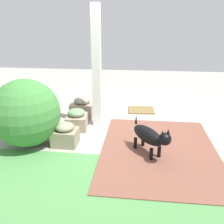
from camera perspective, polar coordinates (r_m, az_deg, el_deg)
ground_plane at (r=4.70m, az=0.29°, el=-3.87°), size 12.00×12.00×0.00m
brick_path at (r=4.01m, az=10.79°, el=-8.65°), size 1.80×2.40×0.02m
lawn_patch at (r=2.88m, az=-18.58°, el=-22.84°), size 5.20×2.80×0.01m
porch_pillar at (r=4.58m, az=-3.60°, el=10.09°), size 0.16×0.16×2.23m
stone_planter_nearest at (r=5.26m, az=-6.89°, el=1.02°), size 0.48×0.41×0.44m
stone_planter_near at (r=4.69m, az=-8.19°, el=-1.74°), size 0.42×0.48×0.39m
stone_planter_mid at (r=4.12m, az=-10.82°, el=-5.16°), size 0.41×0.37×0.39m
round_shrub at (r=4.16m, az=-19.37°, el=-0.24°), size 1.10×1.10×1.10m
terracotta_pot_spiky at (r=5.45m, az=-19.97°, el=2.01°), size 0.25×0.25×0.69m
terracotta_pot_broad at (r=5.53m, az=-13.94°, el=1.93°), size 0.28×0.28×0.41m
dog at (r=3.72m, az=8.81°, el=-5.56°), size 0.60×0.72×0.55m
doormat at (r=5.66m, az=6.79°, el=0.44°), size 0.60×0.50×0.03m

